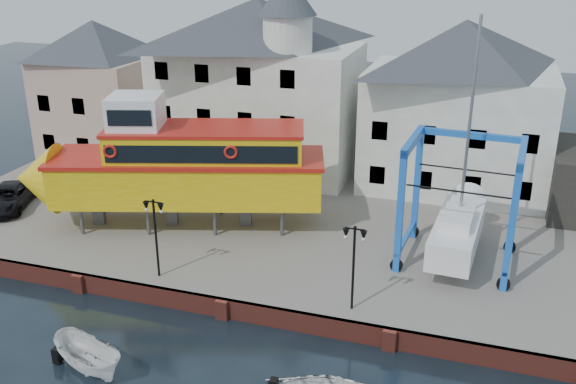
% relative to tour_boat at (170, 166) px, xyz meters
% --- Properties ---
extents(ground, '(140.00, 140.00, 0.00)m').
position_rel_tour_boat_xyz_m(ground, '(6.29, -7.16, -4.69)').
color(ground, black).
rests_on(ground, ground).
extents(hardstanding, '(44.00, 22.00, 1.00)m').
position_rel_tour_boat_xyz_m(hardstanding, '(6.29, 3.84, -4.19)').
color(hardstanding, slate).
rests_on(hardstanding, ground).
extents(quay_wall, '(44.00, 0.47, 1.00)m').
position_rel_tour_boat_xyz_m(quay_wall, '(6.29, -7.06, -4.19)').
color(quay_wall, maroon).
rests_on(quay_wall, ground).
extents(building_pink, '(8.00, 7.00, 10.30)m').
position_rel_tour_boat_xyz_m(building_pink, '(-11.72, 10.84, 1.46)').
color(building_pink, tan).
rests_on(building_pink, hardstanding).
extents(building_white_main, '(14.00, 8.30, 14.00)m').
position_rel_tour_boat_xyz_m(building_white_main, '(1.41, 11.23, 2.65)').
color(building_white_main, silver).
rests_on(building_white_main, hardstanding).
extents(building_white_right, '(12.00, 8.00, 11.20)m').
position_rel_tour_boat_xyz_m(building_white_right, '(15.29, 11.84, 1.91)').
color(building_white_right, silver).
rests_on(building_white_right, hardstanding).
extents(lamp_post_left, '(1.12, 0.32, 4.20)m').
position_rel_tour_boat_xyz_m(lamp_post_left, '(2.29, -5.96, -0.52)').
color(lamp_post_left, black).
rests_on(lamp_post_left, hardstanding).
extents(lamp_post_right, '(1.12, 0.32, 4.20)m').
position_rel_tour_boat_xyz_m(lamp_post_right, '(12.29, -5.96, -0.52)').
color(lamp_post_right, black).
rests_on(lamp_post_right, hardstanding).
extents(tour_boat, '(18.43, 9.36, 7.83)m').
position_rel_tour_boat_xyz_m(tour_boat, '(0.00, 0.00, 0.00)').
color(tour_boat, '#59595E').
rests_on(tour_boat, hardstanding).
extents(travel_lift, '(6.19, 8.51, 12.68)m').
position_rel_tour_boat_xyz_m(travel_lift, '(16.47, 1.04, -1.57)').
color(travel_lift, blue).
rests_on(travel_lift, hardstanding).
extents(van, '(4.04, 5.65, 1.43)m').
position_rel_tour_boat_xyz_m(van, '(-11.04, -1.09, -2.98)').
color(van, black).
rests_on(van, hardstanding).
extents(motorboat_a, '(4.34, 2.93, 1.57)m').
position_rel_tour_boat_xyz_m(motorboat_a, '(2.56, -12.57, -4.69)').
color(motorboat_a, white).
rests_on(motorboat_a, ground).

